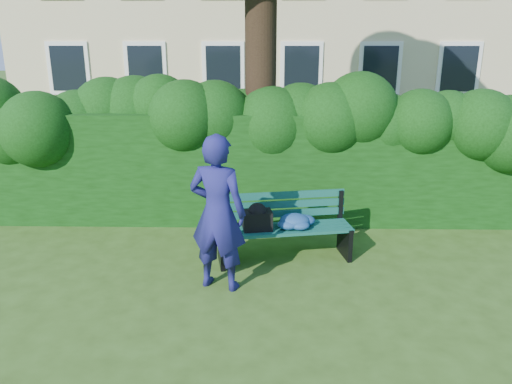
{
  "coord_description": "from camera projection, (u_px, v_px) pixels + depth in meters",
  "views": [
    {
      "loc": [
        0.13,
        -5.77,
        2.94
      ],
      "look_at": [
        0.0,
        0.6,
        0.95
      ],
      "focal_mm": 35.0,
      "sensor_mm": 36.0,
      "label": 1
    }
  ],
  "objects": [
    {
      "name": "ground",
      "position": [
        255.0,
        277.0,
        6.39
      ],
      "size": [
        80.0,
        80.0,
        0.0
      ],
      "primitive_type": "plane",
      "color": "#314D17",
      "rests_on": "ground"
    },
    {
      "name": "man_reading",
      "position": [
        218.0,
        213.0,
        5.87
      ],
      "size": [
        0.79,
        0.63,
        1.9
      ],
      "primitive_type": "imported",
      "rotation": [
        0.0,
        0.0,
        2.86
      ],
      "color": "navy",
      "rests_on": "ground"
    },
    {
      "name": "hedge",
      "position": [
        258.0,
        166.0,
        8.22
      ],
      "size": [
        10.0,
        1.0,
        1.8
      ],
      "color": "black",
      "rests_on": "ground"
    },
    {
      "name": "park_bench",
      "position": [
        281.0,
        224.0,
        6.77
      ],
      "size": [
        1.89,
        0.87,
        0.89
      ],
      "rotation": [
        0.0,
        0.0,
        0.18
      ],
      "color": "#0F4B43",
      "rests_on": "ground"
    }
  ]
}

